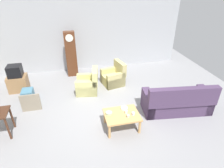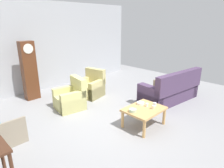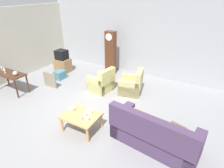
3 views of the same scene
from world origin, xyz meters
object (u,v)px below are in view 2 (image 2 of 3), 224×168
(armchair_olive_far, at_px, (91,87))
(framed_picture_leaning, at_px, (12,134))
(cup_cream_tall, at_px, (153,107))
(armchair_olive_near, at_px, (71,99))
(coffee_table_wood, at_px, (144,111))
(cup_blue_rimmed, at_px, (155,104))
(grandfather_clock, at_px, (29,71))
(cup_white_porcelain, at_px, (147,105))
(bowl_shallow_green, at_px, (133,110))
(bowl_white_stacked, at_px, (141,103))
(couch_floral, at_px, (171,91))

(armchair_olive_far, height_order, framed_picture_leaning, armchair_olive_far)
(framed_picture_leaning, height_order, cup_cream_tall, framed_picture_leaning)
(armchair_olive_near, height_order, coffee_table_wood, armchair_olive_near)
(coffee_table_wood, height_order, cup_blue_rimmed, cup_blue_rimmed)
(coffee_table_wood, bearing_deg, grandfather_clock, 107.68)
(armchair_olive_near, distance_m, grandfather_clock, 1.77)
(armchair_olive_far, bearing_deg, grandfather_clock, 142.43)
(coffee_table_wood, xyz_separation_m, grandfather_clock, (-1.19, 3.72, 0.56))
(cup_white_porcelain, distance_m, bowl_shallow_green, 0.48)
(bowl_shallow_green, bearing_deg, armchair_olive_far, 73.50)
(cup_cream_tall, height_order, bowl_white_stacked, cup_cream_tall)
(cup_cream_tall, bearing_deg, bowl_white_stacked, 89.62)
(armchair_olive_near, height_order, cup_white_porcelain, armchair_olive_near)
(cup_blue_rimmed, height_order, bowl_shallow_green, cup_blue_rimmed)
(couch_floral, relative_size, framed_picture_leaning, 3.66)
(cup_cream_tall, xyz_separation_m, bowl_shallow_green, (-0.48, 0.25, -0.01))
(armchair_olive_far, bearing_deg, framed_picture_leaning, -159.65)
(couch_floral, distance_m, cup_cream_tall, 1.86)
(cup_white_porcelain, xyz_separation_m, bowl_white_stacked, (-0.00, 0.19, -0.01))
(coffee_table_wood, xyz_separation_m, bowl_white_stacked, (0.13, 0.21, 0.10))
(grandfather_clock, relative_size, cup_cream_tall, 21.82)
(couch_floral, bearing_deg, cup_cream_tall, -164.18)
(coffee_table_wood, height_order, cup_white_porcelain, cup_white_porcelain)
(armchair_olive_near, relative_size, cup_cream_tall, 10.48)
(armchair_olive_near, xyz_separation_m, bowl_white_stacked, (0.82, -1.95, 0.20))
(coffee_table_wood, height_order, grandfather_clock, grandfather_clock)
(cup_cream_tall, distance_m, bowl_shallow_green, 0.54)
(couch_floral, distance_m, cup_blue_rimmed, 1.68)
(framed_picture_leaning, bearing_deg, coffee_table_wood, -28.42)
(couch_floral, relative_size, armchair_olive_near, 2.39)
(grandfather_clock, distance_m, bowl_white_stacked, 3.78)
(framed_picture_leaning, bearing_deg, cup_white_porcelain, -27.03)
(framed_picture_leaning, height_order, cup_blue_rimmed, framed_picture_leaning)
(coffee_table_wood, bearing_deg, cup_white_porcelain, 6.48)
(cup_blue_rimmed, bearing_deg, grandfather_clock, 111.16)
(framed_picture_leaning, bearing_deg, armchair_olive_far, 20.35)
(bowl_white_stacked, bearing_deg, cup_white_porcelain, -89.90)
(armchair_olive_far, height_order, cup_blue_rimmed, armchair_olive_far)
(cup_white_porcelain, bearing_deg, coffee_table_wood, -173.52)
(bowl_shallow_green, bearing_deg, framed_picture_leaning, 149.35)
(framed_picture_leaning, distance_m, cup_cream_tall, 3.17)
(cup_blue_rimmed, bearing_deg, framed_picture_leaning, 152.41)
(cup_cream_tall, bearing_deg, framed_picture_leaning, 149.90)
(cup_white_porcelain, bearing_deg, bowl_shallow_green, 173.06)
(armchair_olive_far, distance_m, cup_cream_tall, 2.71)
(cup_white_porcelain, bearing_deg, bowl_white_stacked, 90.10)
(framed_picture_leaning, distance_m, bowl_white_stacked, 3.00)
(cup_blue_rimmed, xyz_separation_m, bowl_shallow_green, (-0.65, 0.18, -0.01))
(couch_floral, xyz_separation_m, bowl_shallow_green, (-2.26, -0.26, 0.16))
(couch_floral, xyz_separation_m, armchair_olive_far, (-1.53, 2.19, -0.05))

